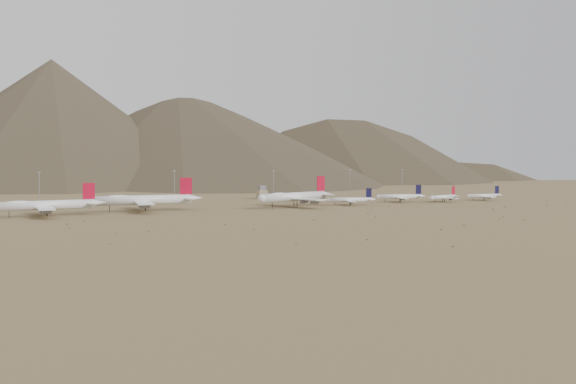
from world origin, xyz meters
name	(u,v)px	position (x,y,z in m)	size (l,w,h in m)	color
ground	(286,211)	(0.00, 0.00, 0.00)	(3000.00, 3000.00, 0.00)	olive
mountain_ridge	(114,106)	(0.00, 900.00, 150.00)	(4400.00, 1000.00, 300.00)	#4D412E
widebody_west	(45,205)	(-150.11, 25.96, 6.94)	(67.78, 52.36, 20.14)	white
widebody_centre	(144,200)	(-88.57, 37.25, 7.73)	(75.56, 58.16, 22.43)	white
widebody_east	(295,197)	(19.12, 26.92, 7.71)	(72.00, 57.46, 22.35)	white
narrowbody_a	(351,200)	(65.42, 24.00, 4.24)	(38.27, 28.44, 13.05)	white
narrowbody_b	(401,197)	(119.44, 34.97, 4.63)	(42.39, 31.28, 14.28)	white
narrowbody_c	(444,197)	(153.42, 22.09, 4.13)	(37.51, 27.79, 12.72)	white
narrowbody_d	(485,196)	(197.93, 22.73, 3.99)	(37.26, 26.77, 12.29)	white
control_tower	(262,193)	(30.00, 120.00, 5.32)	(8.00, 8.00, 12.00)	#9B8769
mast_far_west	(39,187)	(-152.79, 117.69, 14.20)	(2.00, 0.60, 25.70)	gray
mast_west	(174,184)	(-45.50, 135.78, 14.20)	(2.00, 0.60, 25.70)	gray
mast_centre	(274,183)	(37.38, 110.88, 14.20)	(2.00, 0.60, 25.70)	gray
mast_east	(350,181)	(135.32, 144.33, 14.20)	(2.00, 0.60, 25.70)	gray
mast_far_east	(402,180)	(184.81, 124.15, 14.20)	(2.00, 0.60, 25.70)	gray
desert_scrub	(385,219)	(28.90, -76.02, 0.34)	(434.49, 173.31, 0.93)	brown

